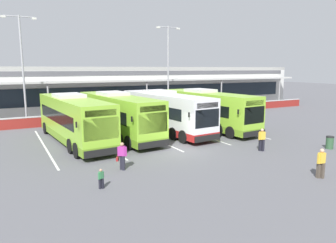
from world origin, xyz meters
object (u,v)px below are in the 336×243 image
Objects in this scene: coach_bus_right_centre at (206,110)px; lamp_post_west at (22,63)px; coach_bus_left_centre at (118,116)px; lamp_post_centre at (168,64)px; coach_bus_centre at (165,113)px; pedestrian_near_bin at (262,139)px; pedestrian_with_handbag at (122,155)px; coach_bus_leftmost at (74,120)px; pedestrian_in_dark_coat at (321,162)px; pedestrian_child at (101,178)px; litter_bin at (330,142)px.

lamp_post_west reaches higher than coach_bus_right_centre.
lamp_post_centre reaches higher than coach_bus_left_centre.
lamp_post_west is 1.00× the size of lamp_post_centre.
coach_bus_centre is 1.12× the size of lamp_post_centre.
coach_bus_left_centre is at bearing 127.71° from pedestrian_near_bin.
pedestrian_with_handbag is 19.90m from lamp_post_west.
coach_bus_leftmost and coach_bus_left_centre have the same top height.
coach_bus_right_centre is at bearing -4.07° from coach_bus_left_centre.
coach_bus_left_centre is at bearing 6.10° from coach_bus_leftmost.
coach_bus_right_centre is (12.54, -0.22, 0.00)m from coach_bus_leftmost.
coach_bus_leftmost is 7.60× the size of pedestrian_with_handbag.
pedestrian_with_handbag is 23.78m from lamp_post_centre.
pedestrian_in_dark_coat is at bearing -99.93° from lamp_post_centre.
pedestrian_child reaches higher than litter_bin.
coach_bus_centre is at bearing 49.71° from pedestrian_child.
coach_bus_right_centre is 14.17m from pedestrian_with_handbag.
coach_bus_left_centre is 7.60× the size of pedestrian_near_bin.
pedestrian_child is at bearing -125.51° from lamp_post_centre.
pedestrian_child is 12.14m from pedestrian_near_bin.
pedestrian_child is at bearing 178.68° from litter_bin.
coach_bus_left_centre reaches higher than pedestrian_with_handbag.
lamp_post_west reaches higher than pedestrian_with_handbag.
pedestrian_with_handbag and pedestrian_near_bin have the same top height.
lamp_post_centre is (14.21, 10.65, 4.50)m from coach_bus_leftmost.
pedestrian_in_dark_coat is (1.55, -14.90, -0.91)m from coach_bus_centre.
pedestrian_child is (-9.17, -10.82, -1.24)m from coach_bus_centre.
coach_bus_right_centre is at bearing -6.05° from coach_bus_centre.
pedestrian_in_dark_coat is at bearing -63.60° from lamp_post_west.
pedestrian_near_bin is at bearing -99.28° from coach_bus_right_centre.
coach_bus_leftmost is at bearing 84.90° from pedestrian_child.
coach_bus_left_centre is 12.26× the size of pedestrian_child.
lamp_post_west is 28.97m from litter_bin.
pedestrian_near_bin is (-1.45, -8.84, -0.91)m from coach_bus_right_centre.
coach_bus_left_centre is 4.46m from coach_bus_centre.
pedestrian_near_bin is at bearing -72.88° from coach_bus_centre.
pedestrian_with_handbag is 1.00× the size of pedestrian_in_dark_coat.
coach_bus_right_centre reaches higher than pedestrian_in_dark_coat.
pedestrian_in_dark_coat is (6.00, -15.07, -0.91)m from coach_bus_left_centre.
coach_bus_centre is 1.12× the size of lamp_post_west.
lamp_post_west is at bearing 104.44° from coach_bus_leftmost.
coach_bus_centre is at bearing 173.95° from coach_bus_right_centre.
pedestrian_near_bin is 20.68m from lamp_post_centre.
coach_bus_left_centre is at bearing 136.85° from litter_bin.
lamp_post_centre is at bearing 80.07° from pedestrian_in_dark_coat.
lamp_post_centre is (15.15, 21.23, 5.75)m from pedestrian_child.
coach_bus_centre is at bearing -43.12° from lamp_post_west.
litter_bin is (3.37, -10.75, -1.32)m from coach_bus_right_centre.
litter_bin is at bearing -34.59° from coach_bus_leftmost.
lamp_post_centre reaches higher than pedestrian_in_dark_coat.
pedestrian_near_bin is 0.15× the size of lamp_post_centre.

